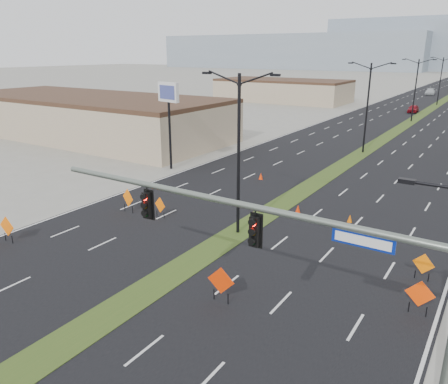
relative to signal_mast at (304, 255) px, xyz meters
The scene contains 25 objects.
ground 10.01m from the signal_mast, 166.85° to the right, with size 600.00×600.00×0.00m, color gray.
road_surface 98.49m from the signal_mast, 94.99° to the left, with size 25.00×400.00×0.02m, color black.
median_strip 98.49m from the signal_mast, 94.99° to the left, with size 2.00×400.00×0.04m, color #314E1B.
building_sw_near 51.83m from the signal_mast, 147.26° to the left, with size 40.00×16.00×5.00m, color tan.
building_sw_far 92.41m from the signal_mast, 116.04° to the left, with size 30.00×14.00×4.50m, color tan.
mesa_west 306.35m from the signal_mast, 114.82° to the left, with size 180.00×50.00×22.00m, color #8595A5.
mesa_backdrop 320.53m from the signal_mast, 96.91° to the left, with size 140.00×50.00×32.00m, color #8595A5.
signal_mast is the anchor object (origin of this frame).
streetlight_0 13.18m from the signal_mast, 130.54° to the left, with size 5.15×0.24×10.02m.
streetlight_1 38.96m from the signal_mast, 102.69° to the left, with size 5.15×0.24×10.02m.
streetlight_2 66.56m from the signal_mast, 97.39° to the left, with size 5.15×0.24×10.02m.
streetlight_3 94.39m from the signal_mast, 95.20° to the left, with size 5.15×0.24×10.02m.
car_left 79.00m from the signal_mast, 97.69° to the left, with size 1.70×4.23×1.44m, color maroon.
car_far 119.68m from the signal_mast, 96.62° to the left, with size 2.27×5.57×1.62m, color #B9BEC3.
construction_sign_0 20.00m from the signal_mast, behind, with size 1.27×0.11×1.69m.
construction_sign_1 19.69m from the signal_mast, 152.65° to the left, with size 1.31×0.39×1.80m.
construction_sign_2 17.74m from the signal_mast, 147.26° to the left, with size 1.11×0.30×1.50m.
construction_sign_3 6.73m from the signal_mast, 152.72° to the left, with size 1.34×0.22×1.79m.
construction_sign_4 10.92m from the signal_mast, 75.57° to the left, with size 1.09×0.27×1.48m.
construction_sign_5 8.05m from the signal_mast, 65.48° to the left, with size 1.26×0.14×1.68m.
cone_0 16.16m from the signal_mast, 125.20° to the left, with size 0.34×0.34×0.57m, color #FF3405.
cone_1 17.41m from the signal_mast, 113.65° to the left, with size 0.39×0.39×0.64m, color red.
cone_2 16.61m from the signal_mast, 100.94° to the left, with size 0.35×0.35×0.58m, color #DA5C04.
cone_3 25.78m from the signal_mast, 121.28° to the left, with size 0.37×0.37×0.62m, color #FF3605.
pole_sign_west 30.36m from the signal_mast, 138.11° to the left, with size 2.76×0.92×8.42m.
Camera 1 is at (13.43, -10.37, 11.19)m, focal length 35.00 mm.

